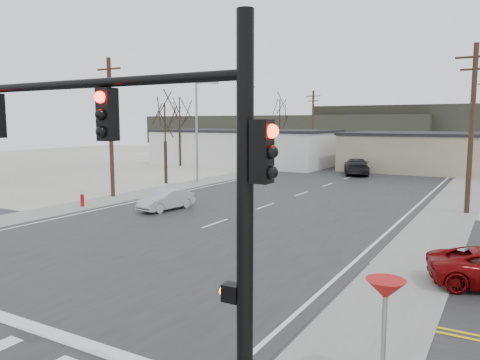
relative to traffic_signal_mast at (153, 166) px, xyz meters
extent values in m
plane|color=silver|center=(-7.89, 6.20, -4.67)|extent=(140.00, 140.00, 0.00)
cube|color=black|center=(-7.89, 21.20, -4.65)|extent=(18.00, 110.00, 0.05)
cube|color=black|center=(-7.89, 6.20, -4.65)|extent=(90.00, 10.00, 0.04)
cube|color=gray|center=(-18.49, 26.20, -4.64)|extent=(3.00, 90.00, 0.06)
cube|color=gray|center=(2.71, 26.20, -4.64)|extent=(3.00, 90.00, 0.06)
cylinder|color=black|center=(1.91, 0.00, -1.07)|extent=(0.28, 0.28, 7.20)
cylinder|color=black|center=(-2.29, 0.00, 1.53)|extent=(8.40, 0.18, 0.18)
cube|color=black|center=(-1.09, 0.00, 0.93)|extent=(0.32, 0.30, 1.00)
sphere|color=#FF0C05|center=(-1.09, -0.17, 1.25)|extent=(0.22, 0.22, 0.22)
cube|color=black|center=(2.21, 0.00, 0.33)|extent=(0.30, 0.30, 1.00)
cube|color=black|center=(1.66, 0.00, -2.07)|extent=(0.30, 0.25, 0.30)
sphere|color=#FF5905|center=(1.51, 0.00, -2.07)|extent=(0.18, 0.18, 0.18)
cylinder|color=#A50C0C|center=(-18.09, 14.20, -4.32)|extent=(0.24, 0.24, 0.70)
sphere|color=#A50C0C|center=(-18.09, 14.20, -3.92)|extent=(0.24, 0.24, 0.24)
cylinder|color=gray|center=(3.61, 2.70, -3.62)|extent=(0.10, 0.10, 2.10)
cone|color=#A50C0C|center=(3.61, 2.70, -2.52)|extent=(0.80, 0.80, 0.40)
cube|color=silver|center=(-23.89, 46.20, -2.57)|extent=(22.00, 12.00, 4.20)
cube|color=black|center=(-23.89, 46.20, -0.32)|extent=(22.30, 12.30, 0.30)
cube|color=tan|center=(2.11, 50.20, -2.67)|extent=(26.00, 14.00, 4.00)
cube|color=black|center=(2.11, 50.20, -0.52)|extent=(26.30, 14.30, 0.30)
cylinder|color=#412B1E|center=(-19.39, 18.20, 0.33)|extent=(0.30, 0.30, 10.00)
cube|color=#412B1E|center=(-19.39, 18.20, 4.53)|extent=(2.20, 0.12, 0.12)
cube|color=#412B1E|center=(-19.39, 18.20, 3.83)|extent=(1.60, 0.12, 0.12)
cylinder|color=#412B1E|center=(-19.39, 38.20, 0.33)|extent=(0.30, 0.30, 10.00)
cube|color=#412B1E|center=(-19.39, 38.20, 4.53)|extent=(2.20, 0.12, 0.12)
cube|color=#412B1E|center=(-19.39, 38.20, 3.83)|extent=(1.60, 0.12, 0.12)
cylinder|color=#412B1E|center=(-19.39, 58.20, 0.33)|extent=(0.30, 0.30, 10.00)
cube|color=#412B1E|center=(-19.39, 58.20, 4.53)|extent=(2.20, 0.12, 0.12)
cube|color=#412B1E|center=(-19.39, 58.20, 3.83)|extent=(1.60, 0.12, 0.12)
cylinder|color=#412B1E|center=(3.61, 24.20, 0.33)|extent=(0.30, 0.30, 10.00)
cube|color=#412B1E|center=(3.61, 24.20, 4.53)|extent=(2.20, 0.12, 0.12)
cube|color=#412B1E|center=(3.61, 24.20, 3.83)|extent=(1.60, 0.12, 0.12)
cylinder|color=gray|center=(-18.89, 28.20, -0.17)|extent=(0.20, 0.20, 9.00)
cylinder|color=gray|center=(-17.89, 28.20, 4.23)|extent=(2.00, 0.12, 0.12)
cube|color=gray|center=(-16.89, 28.20, 4.18)|extent=(0.60, 0.25, 0.18)
cylinder|color=black|center=(-20.89, 26.20, -2.80)|extent=(0.28, 0.28, 3.75)
cylinder|color=black|center=(-20.89, 26.20, 0.58)|extent=(0.14, 0.14, 3.75)
cylinder|color=black|center=(-21.89, 52.20, -2.42)|extent=(0.28, 0.28, 4.50)
cylinder|color=black|center=(-21.89, 52.20, 1.63)|extent=(0.14, 0.14, 4.50)
cylinder|color=black|center=(-29.89, 40.20, -2.42)|extent=(0.28, 0.28, 4.50)
cylinder|color=black|center=(-29.89, 40.20, 1.63)|extent=(0.14, 0.14, 4.50)
cube|color=#333026|center=(-42.89, 98.20, -1.17)|extent=(70.00, 18.00, 7.00)
imported|color=#B0B7BB|center=(-12.69, 16.03, -4.00)|extent=(1.86, 3.98, 1.26)
imported|color=black|center=(-7.99, 41.30, -3.78)|extent=(4.15, 6.33, 1.70)
imported|color=black|center=(-8.16, 62.15, -3.93)|extent=(1.97, 4.19, 1.39)
camera|label=1|loc=(5.56, -6.51, 0.78)|focal=35.00mm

